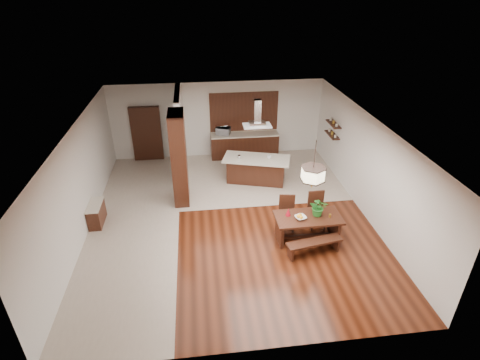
{
  "coord_description": "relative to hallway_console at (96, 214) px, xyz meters",
  "views": [
    {
      "loc": [
        -0.84,
        -9.13,
        6.29
      ],
      "look_at": [
        0.3,
        0.0,
        1.25
      ],
      "focal_mm": 28.0,
      "sensor_mm": 36.0,
      "label": 1
    }
  ],
  "objects": [
    {
      "name": "kitchen_island",
      "position": [
        4.92,
        1.9,
        0.15
      ],
      "size": [
        2.39,
        1.55,
        0.91
      ],
      "rotation": [
        0.0,
        0.0,
        -0.29
      ],
      "color": "black",
      "rests_on": "ground"
    },
    {
      "name": "dining_chair_right",
      "position": [
        6.2,
        -0.93,
        0.21
      ],
      "size": [
        0.48,
        0.48,
        1.04
      ],
      "primitive_type": null,
      "rotation": [
        0.0,
        0.0,
        0.03
      ],
      "color": "black",
      "rests_on": "ground"
    },
    {
      "name": "pendant_lantern",
      "position": [
        5.77,
        -1.46,
        1.93
      ],
      "size": [
        0.64,
        0.64,
        1.31
      ],
      "primitive_type": null,
      "color": "#FFF3C3",
      "rests_on": "room_shell"
    },
    {
      "name": "dining_bench",
      "position": [
        5.77,
        -2.09,
        -0.11
      ],
      "size": [
        1.49,
        0.57,
        0.41
      ],
      "primitive_type": null,
      "rotation": [
        0.0,
        0.0,
        0.18
      ],
      "color": "black",
      "rests_on": "ground"
    },
    {
      "name": "range_hood",
      "position": [
        4.92,
        1.9,
        2.15
      ],
      "size": [
        0.9,
        0.55,
        0.87
      ],
      "primitive_type": null,
      "color": "silver",
      "rests_on": "room_shell"
    },
    {
      "name": "partition_stub",
      "position": [
        2.41,
        3.1,
        1.14
      ],
      "size": [
        0.18,
        2.4,
        2.9
      ],
      "primitive_type": "cube",
      "color": "silver",
      "rests_on": "ground"
    },
    {
      "name": "foliage_plant",
      "position": [
        6.03,
        -1.43,
        0.67
      ],
      "size": [
        0.57,
        0.53,
        0.51
      ],
      "primitive_type": "imported",
      "rotation": [
        0.0,
        0.0,
        -0.35
      ],
      "color": "#267426",
      "rests_on": "dining_table"
    },
    {
      "name": "soffit_band",
      "position": [
        3.81,
        -0.2,
        2.57
      ],
      "size": [
        8.0,
        9.0,
        0.02
      ],
      "primitive_type": "cube",
      "color": "#402110",
      "rests_on": "room_shell"
    },
    {
      "name": "shelf_lower",
      "position": [
        7.68,
        2.4,
        1.08
      ],
      "size": [
        0.26,
        0.9,
        0.04
      ],
      "primitive_type": "cube",
      "color": "black",
      "rests_on": "room_shell"
    },
    {
      "name": "napkin_cone",
      "position": [
        5.25,
        -1.34,
        0.52
      ],
      "size": [
        0.16,
        0.16,
        0.22
      ],
      "primitive_type": "cone",
      "rotation": [
        0.0,
        0.0,
        0.23
      ],
      "color": "#A50B1B",
      "rests_on": "dining_table"
    },
    {
      "name": "shelf_upper",
      "position": [
        7.68,
        2.4,
        1.49
      ],
      "size": [
        0.26,
        0.9,
        0.04
      ],
      "primitive_type": "cube",
      "color": "black",
      "rests_on": "room_shell"
    },
    {
      "name": "island_cup",
      "position": [
        5.34,
        1.78,
        0.65
      ],
      "size": [
        0.14,
        0.14,
        0.11
      ],
      "primitive_type": "imported",
      "rotation": [
        0.0,
        0.0,
        0.04
      ],
      "color": "silver",
      "rests_on": "kitchen_island"
    },
    {
      "name": "rear_counter",
      "position": [
        4.81,
        4.0,
        0.16
      ],
      "size": [
        2.6,
        0.62,
        0.95
      ],
      "color": "black",
      "rests_on": "ground"
    },
    {
      "name": "hallway_console",
      "position": [
        0.0,
        0.0,
        0.0
      ],
      "size": [
        0.37,
        0.88,
        0.63
      ],
      "primitive_type": "cube",
      "color": "black",
      "rests_on": "ground"
    },
    {
      "name": "gold_ornament",
      "position": [
        6.32,
        -1.56,
        0.46
      ],
      "size": [
        0.06,
        0.06,
        0.09
      ],
      "primitive_type": "cylinder",
      "rotation": [
        0.0,
        0.0,
        -0.05
      ],
      "color": "gold",
      "rests_on": "dining_table"
    },
    {
      "name": "kitchen_window",
      "position": [
        4.81,
        4.26,
        1.44
      ],
      "size": [
        2.6,
        0.08,
        1.5
      ],
      "primitive_type": "cube",
      "color": "brown",
      "rests_on": "room_shell"
    },
    {
      "name": "dining_chair_left",
      "position": [
        5.33,
        -0.93,
        0.18
      ],
      "size": [
        0.51,
        0.51,
        0.99
      ],
      "primitive_type": null,
      "rotation": [
        0.0,
        0.0,
        -0.17
      ],
      "color": "black",
      "rests_on": "ground"
    },
    {
      "name": "tile_hallway",
      "position": [
        1.06,
        -0.2,
        -0.31
      ],
      "size": [
        2.5,
        9.0,
        0.01
      ],
      "primitive_type": "cube",
      "color": "#C1B1A1",
      "rests_on": "ground"
    },
    {
      "name": "tile_kitchen",
      "position": [
        5.06,
        2.3,
        -0.31
      ],
      "size": [
        5.5,
        4.0,
        0.01
      ],
      "primitive_type": "cube",
      "color": "#C1B1A1",
      "rests_on": "ground"
    },
    {
      "name": "hallway_doorway",
      "position": [
        1.11,
        4.2,
        0.74
      ],
      "size": [
        1.1,
        0.2,
        2.1
      ],
      "primitive_type": "cube",
      "color": "black",
      "rests_on": "ground"
    },
    {
      "name": "room_shell",
      "position": [
        3.81,
        -0.2,
        1.75
      ],
      "size": [
        9.0,
        9.04,
        2.92
      ],
      "color": "#38160A",
      "rests_on": "ground"
    },
    {
      "name": "partition_pier",
      "position": [
        2.41,
        1.0,
        1.14
      ],
      "size": [
        0.45,
        1.0,
        2.9
      ],
      "primitive_type": "cube",
      "color": "black",
      "rests_on": "ground"
    },
    {
      "name": "fruit_bowl",
      "position": [
        5.53,
        -1.53,
        0.45
      ],
      "size": [
        0.36,
        0.36,
        0.07
      ],
      "primitive_type": "imported",
      "rotation": [
        0.0,
        0.0,
        0.29
      ],
      "color": "beige",
      "rests_on": "dining_table"
    },
    {
      "name": "microwave",
      "position": [
        3.99,
        4.04,
        0.78
      ],
      "size": [
        0.6,
        0.5,
        0.29
      ],
      "primitive_type": "imported",
      "rotation": [
        0.0,
        0.0,
        -0.34
      ],
      "color": "silver",
      "rests_on": "rear_counter"
    },
    {
      "name": "dining_table",
      "position": [
        5.77,
        -1.46,
        0.22
      ],
      "size": [
        1.75,
        0.88,
        0.73
      ],
      "rotation": [
        0.0,
        0.0,
        0.01
      ],
      "color": "black",
      "rests_on": "ground"
    }
  ]
}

